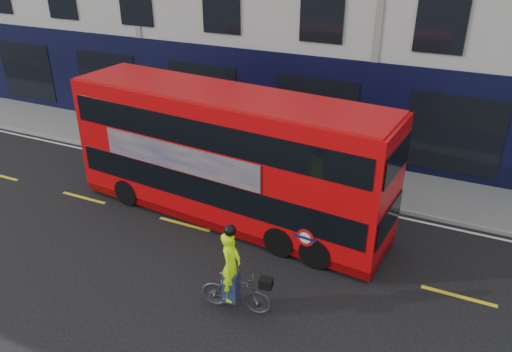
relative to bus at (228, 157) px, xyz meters
The scene contains 7 objects.
ground 4.41m from the bus, 40.47° to the right, with size 120.00×120.00×0.00m, color black.
pavement 5.35m from the bus, 53.39° to the left, with size 60.00×3.00×0.12m, color slate.
kerb 4.35m from the bus, 39.98° to the left, with size 60.00×0.12×0.13m, color gray.
road_edge_line 4.22m from the bus, 36.39° to the left, with size 58.00×0.10×0.01m, color silver.
lane_dashes 3.75m from the bus, 19.07° to the right, with size 58.00×0.12×0.01m, color yellow, non-canonical shape.
bus is the anchor object (origin of this frame).
cyclist 4.50m from the bus, 60.97° to the right, with size 1.80×0.73×2.38m.
Camera 1 is at (3.48, -9.46, 8.29)m, focal length 35.00 mm.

